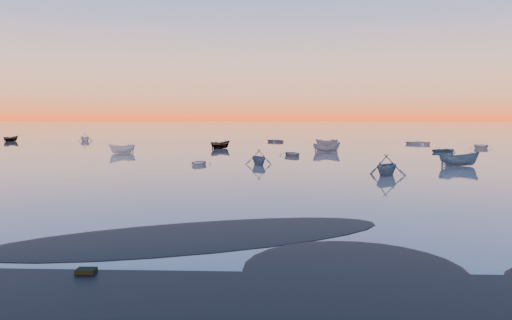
# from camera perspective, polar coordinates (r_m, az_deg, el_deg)

# --- Properties ---
(ground) EXTENTS (600.00, 600.00, 0.00)m
(ground) POSITION_cam_1_polar(r_m,az_deg,el_deg) (119.40, 0.99, 2.65)
(ground) COLOR slate
(ground) RESTS_ON ground
(mud_lobes) EXTENTS (140.00, 6.00, 0.07)m
(mud_lobes) POSITION_cam_1_polar(r_m,az_deg,el_deg) (19.21, -6.42, -10.79)
(mud_lobes) COLOR black
(mud_lobes) RESTS_ON ground
(moored_fleet) EXTENTS (124.00, 58.00, 1.20)m
(moored_fleet) POSITION_cam_1_polar(r_m,az_deg,el_deg) (72.50, 0.10, 1.00)
(moored_fleet) COLOR silver
(moored_fleet) RESTS_ON ground
(boat_near_center) EXTENTS (1.83, 4.20, 1.44)m
(boat_near_center) POSITION_cam_1_polar(r_m,az_deg,el_deg) (55.72, 22.16, -0.64)
(boat_near_center) COLOR #3B5971
(boat_near_center) RESTS_ON ground
(boat_near_right) EXTENTS (3.85, 2.32, 1.26)m
(boat_near_right) POSITION_cam_1_polar(r_m,az_deg,el_deg) (53.18, 0.33, -0.52)
(boat_near_right) COLOR #3B5971
(boat_near_right) RESTS_ON ground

